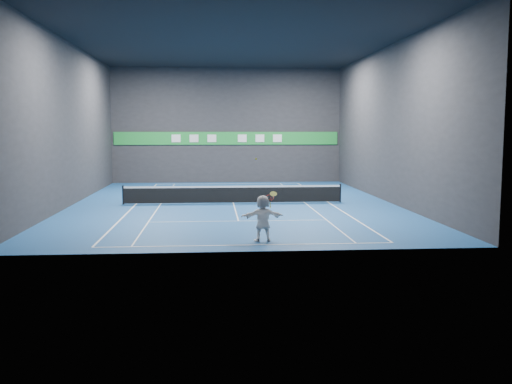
{
  "coord_description": "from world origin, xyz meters",
  "views": [
    {
      "loc": [
        -1.18,
        -32.29,
        4.19
      ],
      "look_at": [
        0.7,
        -7.85,
        1.5
      ],
      "focal_mm": 40.0,
      "sensor_mm": 36.0,
      "label": 1
    }
  ],
  "objects": [
    {
      "name": "sideline_doubles_left",
      "position": [
        -5.49,
        0.0,
        0.0
      ],
      "size": [
        0.08,
        23.78,
        0.01
      ],
      "primitive_type": "cube",
      "color": "white",
      "rests_on": "ground"
    },
    {
      "name": "sideline_doubles_right",
      "position": [
        5.49,
        0.0,
        0.0
      ],
      "size": [
        0.08,
        23.78,
        0.01
      ],
      "primitive_type": "cube",
      "color": "white",
      "rests_on": "ground"
    },
    {
      "name": "service_line_far",
      "position": [
        0.0,
        6.4,
        0.0
      ],
      "size": [
        8.23,
        0.06,
        0.01
      ],
      "primitive_type": "cube",
      "color": "white",
      "rests_on": "ground"
    },
    {
      "name": "center_service_line",
      "position": [
        0.0,
        0.0,
        0.0
      ],
      "size": [
        0.06,
        12.8,
        0.01
      ],
      "primitive_type": "cube",
      "color": "white",
      "rests_on": "ground"
    },
    {
      "name": "wall_front",
      "position": [
        0.0,
        -13.0,
        4.5
      ],
      "size": [
        18.0,
        0.1,
        9.0
      ],
      "primitive_type": "cube",
      "color": "#272729",
      "rests_on": "ground"
    },
    {
      "name": "tennis_ball",
      "position": [
        0.45,
        -11.08,
        3.1
      ],
      "size": [
        0.07,
        0.07,
        0.07
      ],
      "primitive_type": "sphere",
      "color": "yellow",
      "rests_on": "player"
    },
    {
      "name": "player",
      "position": [
        0.7,
        -11.2,
        0.88
      ],
      "size": [
        1.68,
        0.7,
        1.76
      ],
      "primitive_type": "imported",
      "rotation": [
        0.0,
        0.0,
        3.26
      ],
      "color": "white",
      "rests_on": "ground"
    },
    {
      "name": "ceiling",
      "position": [
        0.0,
        0.0,
        9.0
      ],
      "size": [
        26.0,
        26.0,
        0.0
      ],
      "primitive_type": "plane",
      "color": "black",
      "rests_on": "ground"
    },
    {
      "name": "tennis_net",
      "position": [
        0.0,
        0.0,
        0.54
      ],
      "size": [
        12.5,
        0.1,
        1.07
      ],
      "color": "black",
      "rests_on": "ground"
    },
    {
      "name": "wall_right",
      "position": [
        9.0,
        0.0,
        4.5
      ],
      "size": [
        0.1,
        26.0,
        9.0
      ],
      "primitive_type": "cube",
      "color": "#272729",
      "rests_on": "ground"
    },
    {
      "name": "sideline_singles_right",
      "position": [
        4.11,
        0.0,
        0.0
      ],
      "size": [
        0.06,
        23.78,
        0.01
      ],
      "primitive_type": "cube",
      "color": "white",
      "rests_on": "ground"
    },
    {
      "name": "baseline_near",
      "position": [
        0.0,
        -11.89,
        0.0
      ],
      "size": [
        10.98,
        0.08,
        0.01
      ],
      "primitive_type": "cube",
      "color": "white",
      "rests_on": "ground"
    },
    {
      "name": "wall_back",
      "position": [
        0.0,
        13.0,
        4.5
      ],
      "size": [
        18.0,
        0.1,
        9.0
      ],
      "primitive_type": "cube",
      "color": "#272729",
      "rests_on": "ground"
    },
    {
      "name": "sponsor_banner",
      "position": [
        0.0,
        12.93,
        3.5
      ],
      "size": [
        17.64,
        0.11,
        1.0
      ],
      "color": "#1F8E34",
      "rests_on": "wall_back"
    },
    {
      "name": "baseline_far",
      "position": [
        0.0,
        11.89,
        0.0
      ],
      "size": [
        10.98,
        0.08,
        0.01
      ],
      "primitive_type": "cube",
      "color": "white",
      "rests_on": "ground"
    },
    {
      "name": "service_line_near",
      "position": [
        0.0,
        -6.4,
        0.0
      ],
      "size": [
        8.23,
        0.06,
        0.01
      ],
      "primitive_type": "cube",
      "color": "white",
      "rests_on": "ground"
    },
    {
      "name": "wall_left",
      "position": [
        -9.0,
        0.0,
        4.5
      ],
      "size": [
        0.1,
        26.0,
        9.0
      ],
      "primitive_type": "cube",
      "color": "#272729",
      "rests_on": "ground"
    },
    {
      "name": "ground",
      "position": [
        0.0,
        0.0,
        0.0
      ],
      "size": [
        26.0,
        26.0,
        0.0
      ],
      "primitive_type": "plane",
      "color": "navy",
      "rests_on": "ground"
    },
    {
      "name": "sideline_singles_left",
      "position": [
        -4.11,
        0.0,
        0.0
      ],
      "size": [
        0.06,
        23.78,
        0.01
      ],
      "primitive_type": "cube",
      "color": "white",
      "rests_on": "ground"
    },
    {
      "name": "tennis_racket",
      "position": [
        0.99,
        -11.15,
        1.63
      ],
      "size": [
        0.53,
        0.35,
        0.66
      ],
      "color": "#B62113",
      "rests_on": "player"
    }
  ]
}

